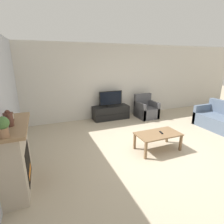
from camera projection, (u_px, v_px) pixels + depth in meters
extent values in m
plane|color=tan|center=(158.00, 150.00, 4.31)|extent=(24.00, 24.00, 0.00)
cube|color=beige|center=(113.00, 82.00, 6.57)|extent=(12.00, 0.06, 2.70)
cube|color=#B7A893|center=(15.00, 158.00, 2.93)|extent=(0.36, 1.12, 1.12)
cube|color=black|center=(28.00, 163.00, 3.03)|extent=(0.01, 0.62, 0.62)
cube|color=orange|center=(30.00, 171.00, 3.08)|extent=(0.01, 0.43, 0.12)
cube|color=#93704C|center=(12.00, 125.00, 2.77)|extent=(0.48, 1.24, 0.05)
cylinder|color=#385670|center=(5.00, 126.00, 2.40)|extent=(0.07, 0.07, 0.22)
sphere|color=#385670|center=(4.00, 118.00, 2.36)|extent=(0.04, 0.04, 0.04)
cylinder|color=#512D23|center=(8.00, 119.00, 2.65)|extent=(0.13, 0.13, 0.21)
sphere|color=#512D23|center=(7.00, 112.00, 2.61)|extent=(0.07, 0.07, 0.07)
cube|color=brown|center=(11.00, 117.00, 2.85)|extent=(0.07, 0.11, 0.15)
cylinder|color=white|center=(13.00, 116.00, 2.86)|extent=(0.00, 0.08, 0.08)
cylinder|color=#936B4C|center=(4.00, 133.00, 2.27)|extent=(0.12, 0.12, 0.13)
sphere|color=#477038|center=(2.00, 123.00, 2.23)|extent=(0.17, 0.17, 0.17)
cube|color=black|center=(111.00, 112.00, 6.53)|extent=(1.34, 0.50, 0.50)
cube|color=black|center=(113.00, 114.00, 6.30)|extent=(1.31, 0.01, 0.01)
cube|color=black|center=(111.00, 106.00, 6.45)|extent=(0.31, 0.18, 0.04)
cube|color=black|center=(111.00, 98.00, 6.37)|extent=(0.88, 0.03, 0.52)
cube|color=black|center=(111.00, 98.00, 6.36)|extent=(0.81, 0.01, 0.47)
cube|color=#4C4C51|center=(146.00, 112.00, 6.71)|extent=(0.70, 0.76, 0.40)
cube|color=#4C4C51|center=(143.00, 100.00, 6.86)|extent=(0.70, 0.14, 0.48)
cube|color=#4C4C51|center=(140.00, 110.00, 6.58)|extent=(0.10, 0.76, 0.61)
cube|color=#4C4C51|center=(153.00, 109.00, 6.79)|extent=(0.10, 0.76, 0.61)
cube|color=brown|center=(158.00, 134.00, 4.23)|extent=(1.07, 0.58, 0.03)
cube|color=brown|center=(146.00, 151.00, 3.89)|extent=(0.05, 0.05, 0.41)
cube|color=brown|center=(181.00, 143.00, 4.25)|extent=(0.05, 0.05, 0.41)
cube|color=brown|center=(135.00, 141.00, 4.34)|extent=(0.05, 0.05, 0.41)
cube|color=brown|center=(167.00, 135.00, 4.69)|extent=(0.05, 0.05, 0.41)
cube|color=black|center=(161.00, 133.00, 4.25)|extent=(0.07, 0.16, 0.02)
cube|color=slate|center=(203.00, 114.00, 6.12)|extent=(0.85, 0.11, 0.66)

